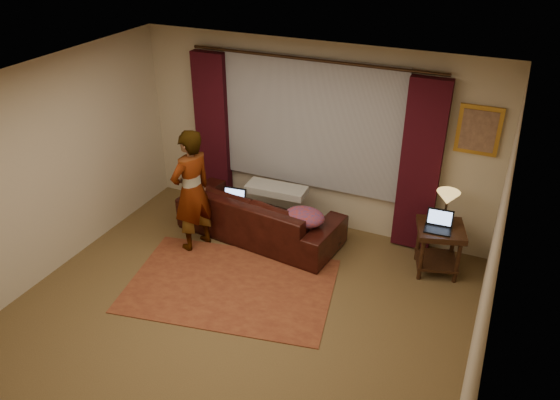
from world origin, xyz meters
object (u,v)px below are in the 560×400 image
object	(u,v)px
laptop_sofa	(232,200)
person	(192,191)
sofa	(260,207)
laptop_table	(439,222)
tiffany_lamp	(446,208)
end_table	(438,249)

from	to	relation	value
laptop_sofa	person	world-z (taller)	person
sofa	laptop_table	bearing A→B (deg)	-171.35
laptop_sofa	laptop_table	xyz separation A→B (m)	(2.69, 0.23, 0.18)
laptop_sofa	tiffany_lamp	world-z (taller)	tiffany_lamp
end_table	tiffany_lamp	size ratio (longest dim) A/B	1.44
laptop_sofa	end_table	world-z (taller)	laptop_sofa
sofa	end_table	size ratio (longest dim) A/B	3.53
sofa	laptop_sofa	xyz separation A→B (m)	(-0.34, -0.17, 0.12)
person	end_table	bearing A→B (deg)	122.09
sofa	person	world-z (taller)	person
tiffany_lamp	person	size ratio (longest dim) A/B	0.27
laptop_table	laptop_sofa	bearing A→B (deg)	-178.18
laptop_sofa	laptop_table	bearing A→B (deg)	-1.69
tiffany_lamp	person	distance (m)	3.18
sofa	laptop_table	xyz separation A→B (m)	(2.35, 0.07, 0.30)
sofa	end_table	xyz separation A→B (m)	(2.38, 0.16, -0.14)
end_table	sofa	bearing A→B (deg)	-176.08
end_table	tiffany_lamp	xyz separation A→B (m)	(0.01, 0.09, 0.54)
sofa	tiffany_lamp	world-z (taller)	tiffany_lamp
sofa	tiffany_lamp	xyz separation A→B (m)	(2.39, 0.25, 0.41)
laptop_sofa	tiffany_lamp	size ratio (longest dim) A/B	0.78
laptop_sofa	sofa	bearing A→B (deg)	19.42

